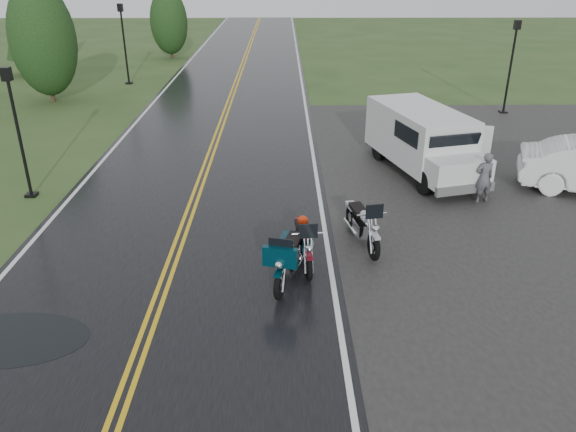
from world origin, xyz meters
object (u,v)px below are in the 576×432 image
object	(u,v)px
motorcycle_silver	(374,236)
person_at_van	(484,179)
motorcycle_red	(309,256)
lamp_post_far_right	(510,68)
lamp_post_near_left	(19,134)
van_white	(427,161)
lamp_post_far_left	(125,44)
motorcycle_teal	(280,273)

from	to	relation	value
motorcycle_silver	person_at_van	bearing A→B (deg)	32.33
motorcycle_red	motorcycle_silver	size ratio (longest dim) A/B	0.96
motorcycle_silver	lamp_post_far_right	size ratio (longest dim) A/B	0.56
motorcycle_silver	lamp_post_near_left	xyz separation A→B (m)	(-9.91, 4.17, 1.28)
van_white	lamp_post_far_left	xyz separation A→B (m)	(-13.22, 16.69, 1.11)
lamp_post_far_left	lamp_post_far_right	bearing A→B (deg)	-19.57
motorcycle_red	person_at_van	distance (m)	6.99
motorcycle_teal	lamp_post_far_right	xyz separation A→B (m)	(10.45, 15.68, 1.42)
motorcycle_silver	van_white	size ratio (longest dim) A/B	0.42
motorcycle_teal	lamp_post_far_right	world-z (taller)	lamp_post_far_right
motorcycle_teal	lamp_post_near_left	size ratio (longest dim) A/B	0.59
motorcycle_silver	lamp_post_near_left	world-z (taller)	lamp_post_near_left
van_white	person_at_van	bearing A→B (deg)	-35.83
motorcycle_teal	motorcycle_silver	distance (m)	2.79
person_at_van	lamp_post_near_left	xyz separation A→B (m)	(-13.69, 0.60, 1.22)
lamp_post_near_left	motorcycle_silver	bearing A→B (deg)	-22.82
motorcycle_teal	person_at_van	world-z (taller)	person_at_van
motorcycle_silver	person_at_van	world-z (taller)	person_at_van
motorcycle_silver	van_white	bearing A→B (deg)	51.19
lamp_post_near_left	lamp_post_far_left	size ratio (longest dim) A/B	0.90
lamp_post_far_right	motorcycle_silver	bearing A→B (deg)	-120.34
van_white	person_at_van	xyz separation A→B (m)	(1.58, -0.59, -0.33)
motorcycle_teal	lamp_post_far_right	size ratio (longest dim) A/B	0.55
person_at_van	lamp_post_far_left	size ratio (longest dim) A/B	0.35
van_white	lamp_post_far_right	xyz separation A→B (m)	(6.01, 9.86, 1.02)
motorcycle_teal	lamp_post_far_left	bearing A→B (deg)	125.64
lamp_post_near_left	van_white	bearing A→B (deg)	-0.04
motorcycle_teal	lamp_post_far_right	distance (m)	18.90
motorcycle_teal	motorcycle_silver	xyz separation A→B (m)	(2.24, 1.66, 0.00)
person_at_van	lamp_post_far_right	bearing A→B (deg)	-125.99
motorcycle_teal	person_at_van	xyz separation A→B (m)	(6.02, 5.23, 0.07)
lamp_post_far_left	lamp_post_far_right	xyz separation A→B (m)	(19.24, -6.84, -0.10)
motorcycle_red	lamp_post_far_left	bearing A→B (deg)	108.44
van_white	lamp_post_near_left	bearing A→B (deg)	164.68
lamp_post_far_left	lamp_post_far_right	size ratio (longest dim) A/B	1.05
motorcycle_red	person_at_van	bearing A→B (deg)	34.75
motorcycle_teal	lamp_post_far_left	size ratio (longest dim) A/B	0.53
lamp_post_near_left	lamp_post_far_left	distance (m)	16.72
lamp_post_far_left	lamp_post_far_right	world-z (taller)	lamp_post_far_left
lamp_post_far_left	motorcycle_silver	bearing A→B (deg)	-62.12
person_at_van	lamp_post_far_left	bearing A→B (deg)	-62.44
lamp_post_near_left	lamp_post_far_right	world-z (taller)	lamp_post_far_right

